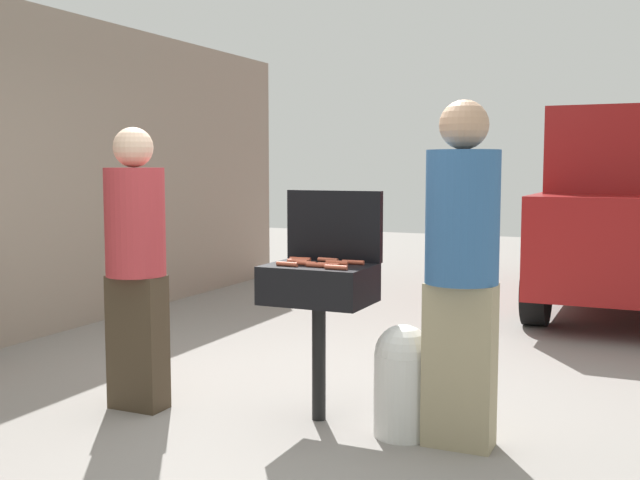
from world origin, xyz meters
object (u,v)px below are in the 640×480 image
hot_dog_10 (337,264)px  person_right (462,261)px  hot_dog_7 (329,265)px  hot_dog_4 (336,267)px  hot_dog_6 (317,265)px  hot_dog_1 (337,263)px  bbq_grill (319,289)px  hot_dog_5 (307,263)px  hot_dog_9 (353,262)px  hot_dog_0 (298,262)px  hot_dog_8 (328,260)px  hot_dog_11 (300,259)px  hot_dog_2 (300,260)px  person_left (136,258)px  hot_dog_3 (287,264)px  propane_tank (403,378)px

hot_dog_10 → person_right: (0.74, -0.08, 0.06)m
hot_dog_7 → person_right: 0.76m
hot_dog_4 → hot_dog_6: same height
hot_dog_1 → bbq_grill: bearing=-156.9°
hot_dog_4 → hot_dog_7: (-0.08, 0.08, 0.00)m
bbq_grill → hot_dog_6: (0.04, -0.10, 0.16)m
hot_dog_7 → hot_dog_10: bearing=77.0°
hot_dog_5 → hot_dog_7: same height
hot_dog_5 → person_right: person_right is taller
hot_dog_9 → hot_dog_0: bearing=-162.2°
hot_dog_7 → hot_dog_6: bearing=-149.0°
person_right → hot_dog_8: bearing=-15.5°
hot_dog_7 → hot_dog_10: (0.02, 0.08, 0.00)m
hot_dog_9 → hot_dog_8: bearing=168.7°
hot_dog_4 → hot_dog_11: bearing=143.9°
hot_dog_2 → person_left: 1.00m
hot_dog_4 → hot_dog_9: 0.24m
hot_dog_4 → hot_dog_5: 0.24m
hot_dog_1 → person_right: person_right is taller
hot_dog_6 → hot_dog_11: same height
hot_dog_0 → hot_dog_3: size_ratio=1.00×
hot_dog_6 → propane_tank: (0.49, 0.05, -0.60)m
hot_dog_7 → hot_dog_9: (0.08, 0.17, 0.00)m
hot_dog_6 → hot_dog_2: bearing=138.5°
hot_dog_9 → hot_dog_5: bearing=-146.0°
hot_dog_1 → hot_dog_4: (0.07, -0.19, 0.00)m
hot_dog_1 → hot_dog_10: bearing=-68.3°
bbq_grill → propane_tank: size_ratio=1.47×
person_left → hot_dog_2: bearing=16.6°
hot_dog_3 → hot_dog_7: 0.24m
bbq_grill → hot_dog_4: hot_dog_4 is taller
hot_dog_3 → hot_dog_11: 0.23m
hot_dog_8 → hot_dog_5: bearing=-104.6°
propane_tank → person_right: size_ratio=0.34×
hot_dog_9 → hot_dog_10: same height
hot_dog_7 → hot_dog_9: same height
hot_dog_0 → hot_dog_11: 0.11m
hot_dog_4 → propane_tank: hot_dog_4 is taller
hot_dog_5 → hot_dog_8: (0.05, 0.19, 0.00)m
hot_dog_8 → propane_tank: (0.53, -0.18, -0.60)m
hot_dog_5 → propane_tank: (0.58, 0.00, -0.60)m
hot_dog_10 → person_right: 0.74m
hot_dog_1 → hot_dog_9: bearing=36.2°
hot_dog_2 → hot_dog_8: size_ratio=1.00×
person_right → person_left: bearing=3.7°
hot_dog_6 → hot_dog_9: size_ratio=1.00×
hot_dog_6 → hot_dog_8: same height
hot_dog_1 → hot_dog_10: same height
bbq_grill → hot_dog_8: 0.20m
bbq_grill → person_right: bearing=-5.1°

